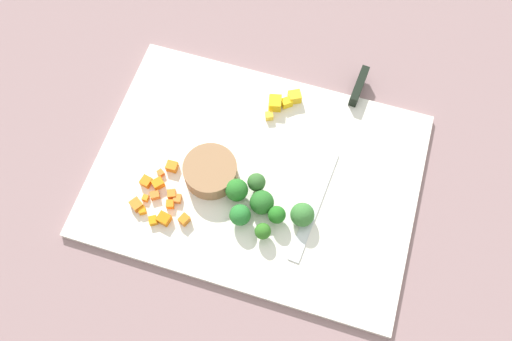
% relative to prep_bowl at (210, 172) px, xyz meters
% --- Properties ---
extents(ground_plane, '(4.00, 4.00, 0.00)m').
position_rel_prep_bowl_xyz_m(ground_plane, '(-0.07, -0.03, -0.03)').
color(ground_plane, gray).
extents(cutting_board, '(0.53, 0.38, 0.01)m').
position_rel_prep_bowl_xyz_m(cutting_board, '(-0.07, -0.03, -0.02)').
color(cutting_board, white).
rests_on(cutting_board, ground_plane).
extents(prep_bowl, '(0.09, 0.09, 0.03)m').
position_rel_prep_bowl_xyz_m(prep_bowl, '(0.00, 0.00, 0.00)').
color(prep_bowl, '#986D49').
rests_on(prep_bowl, cutting_board).
extents(chef_knife, '(0.05, 0.37, 0.02)m').
position_rel_prep_bowl_xyz_m(chef_knife, '(-0.19, -0.16, -0.01)').
color(chef_knife, silver).
rests_on(chef_knife, cutting_board).
extents(carrot_dice_0, '(0.02, 0.02, 0.01)m').
position_rel_prep_bowl_xyz_m(carrot_dice_0, '(0.10, 0.09, -0.01)').
color(carrot_dice_0, orange).
rests_on(carrot_dice_0, cutting_board).
extents(carrot_dice_1, '(0.01, 0.02, 0.01)m').
position_rel_prep_bowl_xyz_m(carrot_dice_1, '(0.05, 0.07, -0.01)').
color(carrot_dice_1, orange).
rests_on(carrot_dice_1, cutting_board).
extents(carrot_dice_2, '(0.02, 0.02, 0.01)m').
position_rel_prep_bowl_xyz_m(carrot_dice_2, '(0.05, 0.05, -0.01)').
color(carrot_dice_2, orange).
rests_on(carrot_dice_2, cutting_board).
extents(carrot_dice_3, '(0.02, 0.02, 0.02)m').
position_rel_prep_bowl_xyz_m(carrot_dice_3, '(0.01, 0.09, -0.01)').
color(carrot_dice_3, orange).
rests_on(carrot_dice_3, cutting_board).
extents(carrot_dice_4, '(0.02, 0.02, 0.01)m').
position_rel_prep_bowl_xyz_m(carrot_dice_4, '(0.08, 0.04, -0.01)').
color(carrot_dice_4, orange).
rests_on(carrot_dice_4, cutting_board).
extents(carrot_dice_5, '(0.01, 0.01, 0.01)m').
position_rel_prep_bowl_xyz_m(carrot_dice_5, '(0.09, 0.07, -0.01)').
color(carrot_dice_5, orange).
rests_on(carrot_dice_5, cutting_board).
extents(carrot_dice_6, '(0.02, 0.02, 0.01)m').
position_rel_prep_bowl_xyz_m(carrot_dice_6, '(0.07, 0.06, -0.01)').
color(carrot_dice_6, orange).
rests_on(carrot_dice_6, cutting_board).
extents(carrot_dice_7, '(0.01, 0.01, 0.01)m').
position_rel_prep_bowl_xyz_m(carrot_dice_7, '(0.08, 0.02, -0.01)').
color(carrot_dice_7, orange).
rests_on(carrot_dice_7, cutting_board).
extents(carrot_dice_8, '(0.01, 0.02, 0.01)m').
position_rel_prep_bowl_xyz_m(carrot_dice_8, '(0.04, 0.06, -0.01)').
color(carrot_dice_8, orange).
rests_on(carrot_dice_8, cutting_board).
extents(carrot_dice_9, '(0.02, 0.02, 0.01)m').
position_rel_prep_bowl_xyz_m(carrot_dice_9, '(0.06, 0.10, -0.01)').
color(carrot_dice_9, orange).
rests_on(carrot_dice_9, cutting_board).
extents(carrot_dice_10, '(0.02, 0.02, 0.01)m').
position_rel_prep_bowl_xyz_m(carrot_dice_10, '(0.07, 0.01, -0.01)').
color(carrot_dice_10, orange).
rests_on(carrot_dice_10, cutting_board).
extents(carrot_dice_11, '(0.02, 0.02, 0.01)m').
position_rel_prep_bowl_xyz_m(carrot_dice_11, '(0.10, 0.04, -0.01)').
color(carrot_dice_11, orange).
rests_on(carrot_dice_11, cutting_board).
extents(carrot_dice_12, '(0.02, 0.02, 0.01)m').
position_rel_prep_bowl_xyz_m(carrot_dice_12, '(0.08, 0.09, -0.01)').
color(carrot_dice_12, orange).
rests_on(carrot_dice_12, cutting_board).
extents(carrot_dice_13, '(0.02, 0.02, 0.02)m').
position_rel_prep_bowl_xyz_m(carrot_dice_13, '(0.05, 0.09, -0.01)').
color(carrot_dice_13, orange).
rests_on(carrot_dice_13, cutting_board).
extents(pepper_dice_0, '(0.02, 0.02, 0.02)m').
position_rel_prep_bowl_xyz_m(pepper_dice_0, '(-0.08, -0.17, -0.01)').
color(pepper_dice_0, yellow).
rests_on(pepper_dice_0, cutting_board).
extents(pepper_dice_1, '(0.03, 0.03, 0.02)m').
position_rel_prep_bowl_xyz_m(pepper_dice_1, '(-0.06, -0.16, -0.01)').
color(pepper_dice_1, yellow).
rests_on(pepper_dice_1, cutting_board).
extents(pepper_dice_2, '(0.02, 0.02, 0.01)m').
position_rel_prep_bowl_xyz_m(pepper_dice_2, '(-0.06, -0.13, -0.01)').
color(pepper_dice_2, yellow).
rests_on(pepper_dice_2, cutting_board).
extents(pepper_dice_3, '(0.03, 0.03, 0.02)m').
position_rel_prep_bowl_xyz_m(pepper_dice_3, '(-0.09, -0.18, -0.01)').
color(pepper_dice_3, yellow).
rests_on(pepper_dice_3, cutting_board).
extents(broccoli_floret_0, '(0.03, 0.03, 0.03)m').
position_rel_prep_bowl_xyz_m(broccoli_floret_0, '(-0.11, 0.07, 0.00)').
color(broccoli_floret_0, '#87B267').
rests_on(broccoli_floret_0, cutting_board).
extents(broccoli_floret_1, '(0.04, 0.04, 0.04)m').
position_rel_prep_bowl_xyz_m(broccoli_floret_1, '(-0.05, 0.02, 0.01)').
color(broccoli_floret_1, '#8CAF6A').
rests_on(broccoli_floret_1, cutting_board).
extents(broccoli_floret_2, '(0.03, 0.03, 0.04)m').
position_rel_prep_bowl_xyz_m(broccoli_floret_2, '(-0.12, 0.04, 0.00)').
color(broccoli_floret_2, '#83AB6C').
rests_on(broccoli_floret_2, cutting_board).
extents(broccoli_floret_3, '(0.04, 0.04, 0.04)m').
position_rel_prep_bowl_xyz_m(broccoli_floret_3, '(-0.10, 0.03, 0.00)').
color(broccoli_floret_3, '#8AB967').
rests_on(broccoli_floret_3, cutting_board).
extents(broccoli_floret_4, '(0.03, 0.03, 0.04)m').
position_rel_prep_bowl_xyz_m(broccoli_floret_4, '(-0.07, 0.06, 0.00)').
color(broccoli_floret_4, '#8AB96A').
rests_on(broccoli_floret_4, cutting_board).
extents(broccoli_floret_5, '(0.03, 0.03, 0.04)m').
position_rel_prep_bowl_xyz_m(broccoli_floret_5, '(-0.08, -0.00, 0.00)').
color(broccoli_floret_5, '#97BD55').
rests_on(broccoli_floret_5, cutting_board).
extents(broccoli_floret_6, '(0.04, 0.04, 0.04)m').
position_rel_prep_bowl_xyz_m(broccoli_floret_6, '(-0.16, 0.03, 0.00)').
color(broccoli_floret_6, '#94AC66').
rests_on(broccoli_floret_6, cutting_board).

